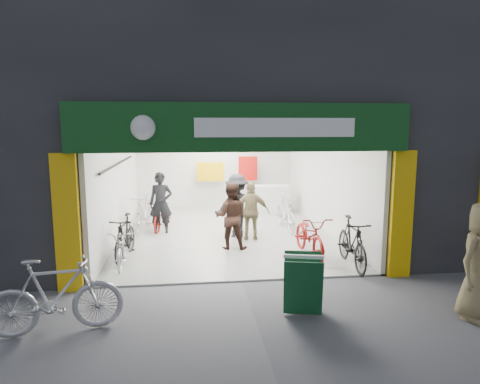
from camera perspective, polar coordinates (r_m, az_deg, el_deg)
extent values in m
plane|color=#56565B|center=(8.69, 0.24, -11.94)|extent=(60.00, 60.00, 0.00)
cube|color=#232326|center=(13.48, 1.87, 20.28)|extent=(16.00, 10.00, 4.50)
cube|color=#232326|center=(13.86, -25.84, 2.46)|extent=(5.00, 10.00, 3.50)
cube|color=#232326|center=(14.89, 21.19, 3.14)|extent=(6.00, 10.00, 3.50)
cube|color=#9E9E99|center=(12.49, -2.10, -5.34)|extent=(6.00, 8.00, 0.04)
cube|color=silver|center=(16.26, -3.39, 3.63)|extent=(6.00, 0.20, 3.20)
cube|color=silver|center=(12.30, -15.97, 1.60)|extent=(0.10, 8.00, 3.20)
cube|color=silver|center=(12.79, 11.15, 2.04)|extent=(0.10, 8.00, 3.20)
cube|color=white|center=(12.10, -2.19, 9.65)|extent=(6.00, 8.00, 0.10)
cube|color=black|center=(8.23, 0.17, 10.70)|extent=(6.00, 0.30, 0.30)
cube|color=#0C3812|center=(8.00, 0.37, 8.60)|extent=(6.40, 0.25, 0.90)
cube|color=white|center=(7.97, 4.83, 8.57)|extent=(3.00, 0.02, 0.35)
cube|color=#DCB40B|center=(8.49, -22.07, -3.95)|extent=(0.45, 0.12, 2.60)
cube|color=#DCB40B|center=(9.25, 20.73, -2.86)|extent=(0.45, 0.12, 2.60)
cylinder|color=black|center=(11.64, -15.90, 3.68)|extent=(0.06, 5.00, 0.06)
cube|color=silver|center=(15.05, 3.90, -1.02)|extent=(1.40, 0.60, 1.00)
cube|color=white|center=(9.31, -0.70, 9.44)|extent=(1.30, 0.35, 0.04)
cube|color=white|center=(11.10, -1.74, 9.36)|extent=(1.30, 0.35, 0.04)
cube|color=white|center=(12.90, -2.50, 9.29)|extent=(1.30, 0.35, 0.04)
cube|color=white|center=(14.69, -3.07, 9.24)|extent=(1.30, 0.35, 0.04)
imported|color=#ADACB1|center=(9.90, -15.43, -7.08)|extent=(0.65, 1.64, 0.84)
imported|color=black|center=(10.30, -15.09, -5.87)|extent=(0.68, 1.77, 1.04)
imported|color=maroon|center=(12.98, -10.31, -3.00)|extent=(0.91, 1.79, 0.89)
imported|color=#BDBCC1|center=(12.89, -12.74, -2.69)|extent=(0.87, 1.90, 1.10)
imported|color=black|center=(9.69, 14.70, -6.58)|extent=(0.63, 1.87, 1.11)
imported|color=maroon|center=(10.24, 9.29, -5.78)|extent=(0.76, 1.99, 1.03)
imported|color=#B5B5BA|center=(12.63, 6.06, -2.79)|extent=(0.60, 1.83, 1.08)
imported|color=#B8B7BC|center=(7.09, -23.43, -12.57)|extent=(2.02, 0.87, 1.17)
imported|color=black|center=(12.33, -10.51, -1.53)|extent=(0.67, 0.45, 1.78)
imported|color=#321E17|center=(10.65, -1.25, -3.25)|extent=(0.93, 0.78, 1.70)
imported|color=black|center=(11.68, -0.41, -1.96)|extent=(1.31, 1.04, 1.78)
imported|color=olive|center=(11.41, 1.54, -2.67)|extent=(0.99, 0.51, 1.61)
cube|color=#0F3F20|center=(7.07, 8.42, -12.62)|extent=(0.66, 0.38, 0.95)
cube|color=#0F3F20|center=(7.45, 8.34, -11.47)|extent=(0.66, 0.38, 0.95)
cube|color=white|center=(7.11, 8.46, -8.53)|extent=(0.65, 0.21, 0.06)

